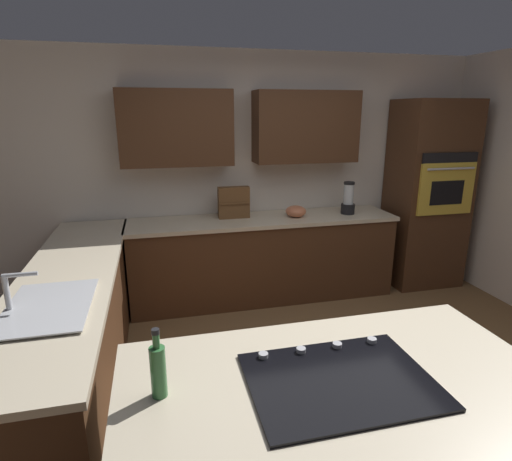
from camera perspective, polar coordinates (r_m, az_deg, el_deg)
ground_plane at (r=3.33m, az=10.75°, el=-20.85°), size 14.00×14.00×0.00m
wall_back at (r=4.62m, az=0.36°, el=9.19°), size 6.00×0.44×2.60m
lower_cabinets_back at (r=4.54m, az=0.97°, el=-4.03°), size 2.80×0.60×0.86m
countertop_back at (r=4.40m, az=1.00°, el=1.48°), size 2.84×0.64×0.04m
lower_cabinets_side at (r=3.40m, az=-23.42°, el=-12.65°), size 0.60×2.90×0.86m
countertop_side at (r=3.22m, az=-24.30°, el=-5.55°), size 0.64×2.94×0.04m
island_top at (r=1.89m, az=11.39°, el=-20.13°), size 1.84×1.04×0.04m
wall_oven at (r=5.20m, az=22.38°, el=4.54°), size 0.80×0.66×2.11m
sink_unit at (r=2.68m, az=-26.69°, el=-9.21°), size 0.46×0.70×0.23m
cooktop at (r=1.88m, az=11.36°, el=-19.35°), size 0.76×0.56×0.03m
blender at (r=4.66m, az=12.51°, el=4.08°), size 0.15×0.15×0.35m
mixing_bowl at (r=4.45m, az=5.47°, el=2.64°), size 0.22×0.22×0.12m
spice_rack at (r=4.37m, az=-3.07°, el=3.85°), size 0.33×0.11×0.33m
oil_bottle at (r=1.75m, az=-13.24°, el=-18.02°), size 0.06×0.06×0.29m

